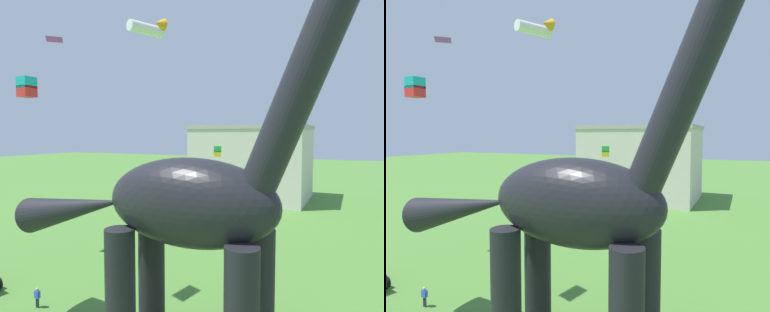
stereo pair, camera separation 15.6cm
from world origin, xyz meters
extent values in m
cylinder|color=black|center=(2.78, 5.49, 2.56)|extent=(1.19, 1.19, 5.12)
cylinder|color=black|center=(-2.12, 5.49, 2.56)|extent=(1.19, 1.19, 5.12)
cylinder|color=black|center=(-2.12, 3.22, 2.56)|extent=(1.19, 1.19, 5.12)
ellipsoid|color=black|center=(0.33, 4.36, 6.16)|extent=(7.01, 3.02, 3.45)
cylinder|color=black|center=(4.87, 4.36, 11.68)|extent=(5.04, 1.29, 9.98)
cone|color=black|center=(-5.55, 4.36, 5.37)|extent=(6.16, 1.72, 2.92)
cylinder|color=#2D3347|center=(-8.37, 4.49, 0.26)|extent=(0.09, 0.09, 0.51)
cylinder|color=#2D3347|center=(-8.24, 4.49, 0.26)|extent=(0.09, 0.09, 0.51)
cube|color=blue|center=(-8.30, 4.49, 0.69)|extent=(0.28, 0.17, 0.36)
sphere|color=tan|center=(-8.30, 4.49, 0.95)|extent=(0.16, 0.16, 0.16)
cylinder|color=blue|center=(-8.46, 4.49, 0.71)|extent=(0.07, 0.07, 0.34)
cylinder|color=blue|center=(-8.15, 4.49, 0.71)|extent=(0.07, 0.07, 0.34)
cylinder|color=#6B6056|center=(-10.67, 13.60, 0.43)|extent=(0.14, 0.14, 0.86)
cylinder|color=#6B6056|center=(-10.46, 13.60, 0.43)|extent=(0.14, 0.14, 0.86)
cube|color=#D1333D|center=(-10.57, 13.60, 1.17)|extent=(0.47, 0.29, 0.61)
sphere|color=tan|center=(-10.57, 13.60, 1.61)|extent=(0.27, 0.27, 0.27)
cylinder|color=#D1333D|center=(-10.84, 13.60, 1.20)|extent=(0.12, 0.12, 0.58)
cylinder|color=#D1333D|center=(-10.30, 13.60, 1.20)|extent=(0.12, 0.12, 0.58)
cylinder|color=white|center=(-7.62, 13.65, 16.22)|extent=(1.78, 2.90, 0.79)
cone|color=orange|center=(-6.18, 13.07, 16.22)|extent=(1.03, 0.96, 0.83)
cube|color=#19B2B7|center=(-15.13, 9.71, 12.41)|extent=(1.02, 1.02, 0.80)
cube|color=red|center=(-15.13, 9.71, 11.79)|extent=(1.02, 1.02, 0.80)
cube|color=purple|center=(-17.99, 14.94, 17.03)|extent=(1.69, 1.67, 0.25)
cube|color=green|center=(-5.49, 22.13, 7.41)|extent=(0.89, 0.89, 0.55)
cube|color=yellow|center=(-5.49, 22.13, 6.99)|extent=(0.89, 0.89, 0.55)
cube|color=beige|center=(-6.70, 38.56, 4.72)|extent=(14.48, 11.45, 9.44)
cube|color=#ABA396|center=(-6.70, 38.56, 9.69)|extent=(14.76, 11.68, 0.50)
camera|label=1|loc=(6.01, -7.24, 8.75)|focal=32.00mm
camera|label=2|loc=(6.15, -7.18, 8.75)|focal=32.00mm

